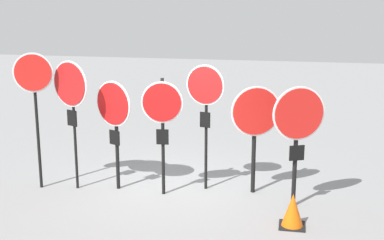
{
  "coord_description": "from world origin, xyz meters",
  "views": [
    {
      "loc": [
        2.36,
        -9.38,
        3.71
      ],
      "look_at": [
        0.53,
        0.0,
        1.4
      ],
      "focal_mm": 50.0,
      "sensor_mm": 36.0,
      "label": 1
    }
  ],
  "objects_px": {
    "stop_sign_3": "(162,112)",
    "traffic_cone_0": "(293,210)",
    "stop_sign_2": "(114,113)",
    "stop_sign_0": "(34,86)",
    "stop_sign_1": "(71,92)",
    "stop_sign_4": "(205,96)",
    "stop_sign_6": "(298,124)",
    "stop_sign_5": "(255,119)"
  },
  "relations": [
    {
      "from": "stop_sign_4",
      "to": "stop_sign_6",
      "type": "xyz_separation_m",
      "value": [
        1.7,
        -0.55,
        -0.3
      ]
    },
    {
      "from": "stop_sign_2",
      "to": "stop_sign_4",
      "type": "relative_size",
      "value": 0.87
    },
    {
      "from": "stop_sign_1",
      "to": "stop_sign_4",
      "type": "bearing_deg",
      "value": 34.05
    },
    {
      "from": "stop_sign_2",
      "to": "stop_sign_4",
      "type": "height_order",
      "value": "stop_sign_4"
    },
    {
      "from": "stop_sign_2",
      "to": "stop_sign_3",
      "type": "distance_m",
      "value": 0.96
    },
    {
      "from": "stop_sign_5",
      "to": "traffic_cone_0",
      "type": "bearing_deg",
      "value": -82.16
    },
    {
      "from": "stop_sign_5",
      "to": "stop_sign_6",
      "type": "relative_size",
      "value": 0.95
    },
    {
      "from": "stop_sign_1",
      "to": "stop_sign_4",
      "type": "relative_size",
      "value": 1.03
    },
    {
      "from": "stop_sign_2",
      "to": "stop_sign_6",
      "type": "relative_size",
      "value": 0.97
    },
    {
      "from": "traffic_cone_0",
      "to": "stop_sign_1",
      "type": "bearing_deg",
      "value": 167.36
    },
    {
      "from": "stop_sign_2",
      "to": "stop_sign_1",
      "type": "bearing_deg",
      "value": -144.45
    },
    {
      "from": "stop_sign_0",
      "to": "stop_sign_1",
      "type": "xyz_separation_m",
      "value": [
        0.67,
        0.1,
        -0.11
      ]
    },
    {
      "from": "stop_sign_3",
      "to": "stop_sign_4",
      "type": "relative_size",
      "value": 0.91
    },
    {
      "from": "stop_sign_3",
      "to": "stop_sign_4",
      "type": "bearing_deg",
      "value": 25.47
    },
    {
      "from": "traffic_cone_0",
      "to": "stop_sign_4",
      "type": "bearing_deg",
      "value": 140.6
    },
    {
      "from": "stop_sign_1",
      "to": "stop_sign_5",
      "type": "relative_size",
      "value": 1.21
    },
    {
      "from": "traffic_cone_0",
      "to": "stop_sign_6",
      "type": "bearing_deg",
      "value": 88.16
    },
    {
      "from": "stop_sign_0",
      "to": "stop_sign_5",
      "type": "xyz_separation_m",
      "value": [
        4.06,
        0.53,
        -0.56
      ]
    },
    {
      "from": "stop_sign_0",
      "to": "stop_sign_5",
      "type": "height_order",
      "value": "stop_sign_0"
    },
    {
      "from": "stop_sign_2",
      "to": "stop_sign_3",
      "type": "bearing_deg",
      "value": 19.21
    },
    {
      "from": "stop_sign_1",
      "to": "stop_sign_2",
      "type": "relative_size",
      "value": 1.18
    },
    {
      "from": "stop_sign_3",
      "to": "traffic_cone_0",
      "type": "xyz_separation_m",
      "value": [
        2.39,
        -0.94,
        -1.31
      ]
    },
    {
      "from": "stop_sign_0",
      "to": "traffic_cone_0",
      "type": "xyz_separation_m",
      "value": [
        4.79,
        -0.83,
        -1.73
      ]
    },
    {
      "from": "stop_sign_2",
      "to": "stop_sign_4",
      "type": "distance_m",
      "value": 1.73
    },
    {
      "from": "stop_sign_1",
      "to": "traffic_cone_0",
      "type": "relative_size",
      "value": 4.45
    },
    {
      "from": "stop_sign_3",
      "to": "traffic_cone_0",
      "type": "height_order",
      "value": "stop_sign_3"
    },
    {
      "from": "stop_sign_1",
      "to": "stop_sign_3",
      "type": "relative_size",
      "value": 1.13
    },
    {
      "from": "stop_sign_5",
      "to": "traffic_cone_0",
      "type": "xyz_separation_m",
      "value": [
        0.73,
        -1.35,
        -1.17
      ]
    },
    {
      "from": "traffic_cone_0",
      "to": "stop_sign_5",
      "type": "bearing_deg",
      "value": 118.49
    },
    {
      "from": "stop_sign_2",
      "to": "stop_sign_6",
      "type": "height_order",
      "value": "stop_sign_6"
    },
    {
      "from": "stop_sign_6",
      "to": "stop_sign_5",
      "type": "bearing_deg",
      "value": 121.66
    },
    {
      "from": "stop_sign_6",
      "to": "stop_sign_3",
      "type": "bearing_deg",
      "value": 153.77
    },
    {
      "from": "stop_sign_2",
      "to": "stop_sign_3",
      "type": "xyz_separation_m",
      "value": [
        0.95,
        -0.11,
        0.08
      ]
    },
    {
      "from": "stop_sign_5",
      "to": "traffic_cone_0",
      "type": "distance_m",
      "value": 1.93
    },
    {
      "from": "stop_sign_5",
      "to": "stop_sign_6",
      "type": "distance_m",
      "value": 0.93
    },
    {
      "from": "stop_sign_0",
      "to": "traffic_cone_0",
      "type": "height_order",
      "value": "stop_sign_0"
    },
    {
      "from": "stop_sign_1",
      "to": "stop_sign_6",
      "type": "xyz_separation_m",
      "value": [
        4.14,
        -0.1,
        -0.37
      ]
    },
    {
      "from": "stop_sign_2",
      "to": "traffic_cone_0",
      "type": "bearing_deg",
      "value": 8.34
    },
    {
      "from": "stop_sign_2",
      "to": "stop_sign_5",
      "type": "xyz_separation_m",
      "value": [
        2.6,
        0.3,
        -0.06
      ]
    },
    {
      "from": "stop_sign_1",
      "to": "traffic_cone_0",
      "type": "bearing_deg",
      "value": 11.06
    },
    {
      "from": "stop_sign_2",
      "to": "stop_sign_0",
      "type": "bearing_deg",
      "value": -145.21
    },
    {
      "from": "stop_sign_2",
      "to": "stop_sign_6",
      "type": "xyz_separation_m",
      "value": [
        3.37,
        -0.24,
        0.01
      ]
    }
  ]
}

